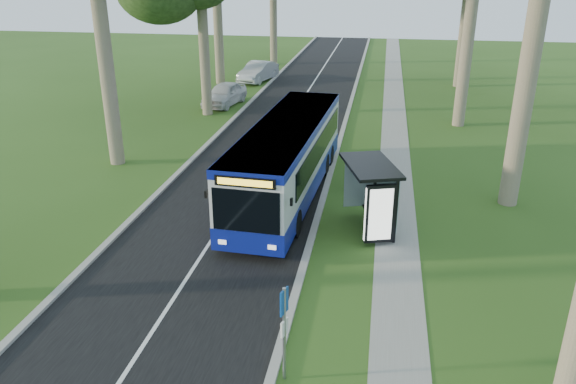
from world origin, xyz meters
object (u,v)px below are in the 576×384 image
(bus_shelter, at_px, (373,188))
(bus, at_px, (288,159))
(bus_stop_sign, at_px, (284,324))
(car_white, at_px, (224,94))
(car_silver, at_px, (258,72))
(litter_bin, at_px, (352,179))

(bus_shelter, bearing_deg, bus, 121.43)
(bus_stop_sign, xyz_separation_m, car_white, (-8.89, 26.57, -0.79))
(car_white, bearing_deg, bus_shelter, -51.08)
(bus, height_order, car_silver, bus)
(car_white, relative_size, car_silver, 0.94)
(car_white, height_order, car_silver, car_silver)
(bus_shelter, distance_m, car_silver, 28.92)
(bus, height_order, litter_bin, bus)
(bus, xyz_separation_m, car_silver, (-6.60, 24.01, -0.84))
(bus_stop_sign, relative_size, bus_shelter, 0.76)
(bus, relative_size, bus_shelter, 3.64)
(car_silver, bearing_deg, bus_stop_sign, -63.52)
(bus, xyz_separation_m, bus_shelter, (3.58, -3.04, 0.15))
(bus, bearing_deg, bus_shelter, -37.19)
(car_white, bearing_deg, litter_bin, -46.72)
(litter_bin, bearing_deg, car_silver, 112.04)
(bus_stop_sign, relative_size, car_silver, 0.52)
(bus_shelter, distance_m, car_white, 21.34)
(bus, bearing_deg, car_silver, 108.56)
(bus_shelter, height_order, car_white, bus_shelter)
(bus, xyz_separation_m, litter_bin, (2.63, 1.21, -1.17))
(bus_shelter, height_order, litter_bin, bus_shelter)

